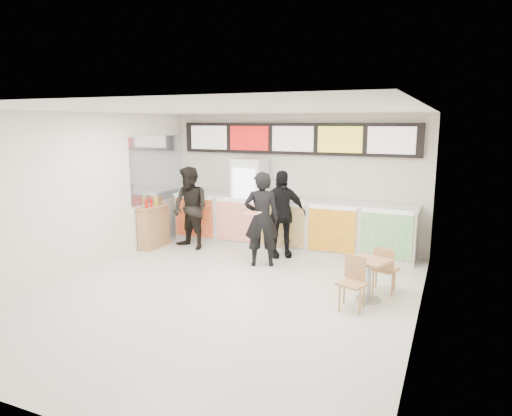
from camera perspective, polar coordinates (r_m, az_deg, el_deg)
The scene contains 15 objects.
floor at distance 7.68m, azimuth -4.04°, elevation -10.82°, with size 7.00×7.00×0.00m, color beige.
ceiling at distance 7.15m, azimuth -4.36°, elevation 12.16°, with size 7.00×7.00×0.00m, color white.
wall_back at distance 10.45m, azimuth 4.78°, elevation 3.43°, with size 6.00×6.00×0.00m, color silver.
wall_left at distance 9.05m, azimuth -21.27°, elevation 1.61°, with size 7.00×7.00×0.00m, color silver.
wall_right at distance 6.46m, azimuth 20.08°, elevation -1.69°, with size 7.00×7.00×0.00m, color silver.
service_counter at distance 10.23m, azimuth 3.96°, elevation -1.98°, with size 5.56×0.77×1.14m.
menu_board at distance 10.30m, azimuth 4.71°, elevation 8.63°, with size 5.50×0.14×0.70m.
drinks_fridge at distance 10.51m, azimuth -0.78°, elevation 0.76°, with size 0.70×0.67×2.00m.
mirror_panel at distance 10.87m, azimuth -12.20°, elevation 4.83°, with size 0.01×2.00×1.50m, color #B2B7BF.
customer_main at distance 8.94m, azimuth 0.72°, elevation -1.40°, with size 0.69×0.45×1.88m, color black.
customer_left at distance 10.26m, azimuth -8.19°, elevation -0.03°, with size 0.90×0.70×1.85m, color black.
customer_mid at distance 9.57m, azimuth 3.10°, elevation -0.74°, with size 1.08×0.45×1.84m, color black.
pizza_slice at distance 8.49m, azimuth -0.46°, elevation -0.56°, with size 0.36×0.36×0.02m.
cafe_table at distance 7.52m, azimuth 13.99°, elevation -7.78°, with size 0.83×1.42×0.81m.
condiment_ledge at distance 10.59m, azimuth -12.68°, elevation -2.27°, with size 0.34×0.85×1.13m.
Camera 1 is at (3.34, -6.32, 2.81)m, focal length 32.00 mm.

